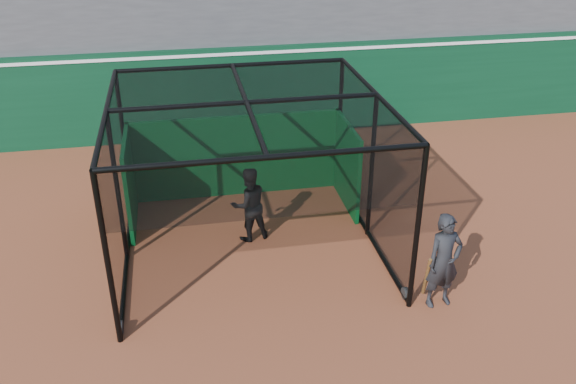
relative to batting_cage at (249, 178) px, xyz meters
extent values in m
plane|color=brown|center=(-0.37, -2.52, -1.49)|extent=(120.00, 120.00, 0.00)
cube|color=#0A371E|center=(-0.37, 5.98, -0.24)|extent=(50.00, 0.45, 2.50)
cube|color=white|center=(-0.37, 5.98, 0.86)|extent=(50.00, 0.50, 0.08)
cube|color=#07461A|center=(0.00, 2.27, -0.54)|extent=(4.71, 0.10, 1.90)
cylinder|color=black|center=(-2.41, -2.22, -1.38)|extent=(0.08, 0.22, 0.22)
cylinder|color=black|center=(2.41, -2.22, -1.38)|extent=(0.08, 0.22, 0.22)
cylinder|color=black|center=(-2.41, 2.19, -1.38)|extent=(0.08, 0.22, 0.22)
cylinder|color=black|center=(2.41, 2.19, -1.38)|extent=(0.08, 0.22, 0.22)
imported|color=black|center=(0.02, 0.28, -0.72)|extent=(0.87, 0.75, 1.55)
imported|color=black|center=(2.94, -2.44, -0.63)|extent=(0.68, 0.50, 1.73)
cylinder|color=#593819|center=(2.69, -2.39, -0.94)|extent=(0.15, 0.35, 0.89)
camera|label=1|loc=(-1.17, -10.27, 5.08)|focal=38.00mm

